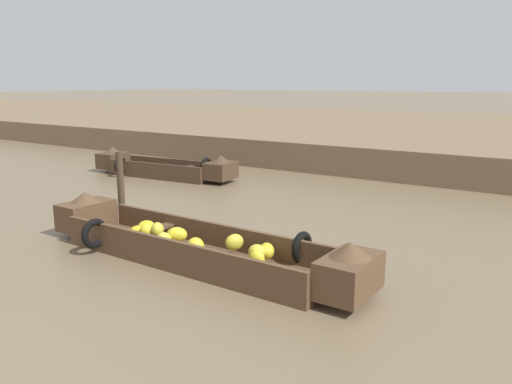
% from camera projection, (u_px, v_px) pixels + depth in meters
% --- Properties ---
extents(ground_plane, '(300.00, 300.00, 0.00)m').
position_uv_depth(ground_plane, '(345.00, 215.00, 11.23)').
color(ground_plane, '#726047').
extents(riverbank_strip, '(160.00, 20.00, 0.94)m').
position_uv_depth(riverbank_strip, '(478.00, 137.00, 22.64)').
color(riverbank_strip, '#756047').
rests_on(riverbank_strip, ground).
extents(banana_boat, '(6.09, 1.82, 0.83)m').
position_uv_depth(banana_boat, '(193.00, 245.00, 8.28)').
color(banana_boat, brown).
rests_on(banana_boat, ground).
extents(cargo_boat_upstream, '(4.94, 1.97, 0.81)m').
position_uv_depth(cargo_boat_upstream, '(164.00, 167.00, 15.74)').
color(cargo_boat_upstream, '#473323').
rests_on(cargo_boat_upstream, ground).
extents(mooring_post, '(0.14, 0.14, 1.49)m').
position_uv_depth(mooring_post, '(121.00, 187.00, 10.50)').
color(mooring_post, '#423323').
rests_on(mooring_post, ground).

